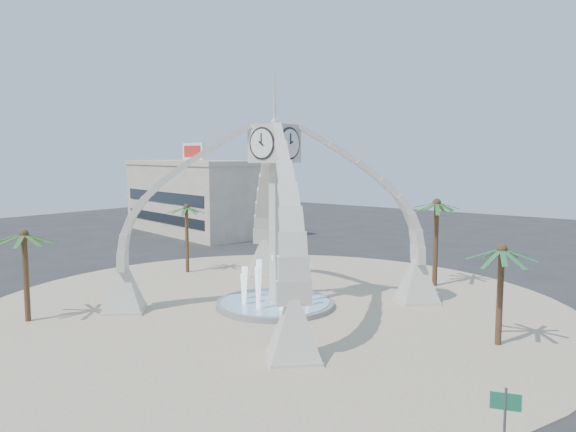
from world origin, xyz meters
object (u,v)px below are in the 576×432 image
Objects in this scene: palm_south at (24,236)px; fountain at (275,303)px; palm_north at (437,204)px; clock_tower at (275,213)px; palm_east at (502,250)px; street_sign at (505,412)px; palm_west at (186,208)px.

fountain is at bearing 50.47° from palm_south.
fountain is 16.43m from palm_south.
palm_north is (5.98, 12.53, 6.23)m from fountain.
palm_south is at bearing -129.53° from clock_tower.
fountain is 1.29× the size of palm_south.
palm_east is (14.41, 1.59, -1.26)m from clock_tower.
clock_tower reaches higher than palm_north.
palm_north is (5.98, 12.53, 0.02)m from clock_tower.
clock_tower reaches higher than street_sign.
palm_west is (-13.27, 3.99, 5.41)m from fountain.
palm_south reaches higher than street_sign.
street_sign is at bearing -24.80° from palm_west.
palm_south is (-9.93, -12.04, -1.07)m from clock_tower.
palm_west is 16.38m from palm_south.
fountain is 2.83× the size of street_sign.
street_sign is at bearing -30.01° from fountain.
palm_west is at bearing 163.26° from clock_tower.
clock_tower is 15.65m from palm_south.
palm_south is at bearing -129.53° from fountain.
palm_east is at bearing 6.30° from clock_tower.
palm_west is at bearing 101.75° from palm_south.
palm_south is (-24.35, -13.63, 0.18)m from palm_east.
palm_east is 2.12× the size of street_sign.
palm_north is 26.75m from street_sign.
street_sign is at bearing 2.73° from palm_south.
palm_east is at bearing 6.30° from fountain.
clock_tower is 2.42× the size of palm_north.
palm_south reaches higher than palm_east.
palm_south is at bearing 162.85° from street_sign.
palm_west reaches higher than palm_east.
palm_south is (3.33, -16.03, -0.29)m from palm_west.
palm_east is at bearing -4.96° from palm_west.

